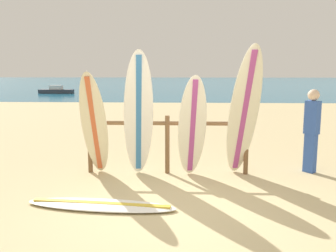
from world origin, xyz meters
The scene contains 10 objects.
ground_plane centered at (0.00, 0.00, 0.00)m, with size 120.00×120.00×0.00m, color #CCB784.
ocean_water centered at (0.00, 58.00, 0.00)m, with size 120.00×80.00×0.01m, color #196B93.
surfboard_rack centered at (-0.24, 2.03, 0.76)m, with size 3.21×0.09×1.16m.
surfboard_leaning_far_left centered at (-1.62, 1.72, 1.02)m, with size 0.52×0.85×2.03m.
surfboard_leaning_left centered at (-0.77, 1.74, 1.21)m, with size 0.67×0.78×2.42m.
surfboard_leaning_center_left centered at (0.24, 1.77, 0.98)m, with size 0.63×0.65×1.97m.
surfboard_leaning_center centered at (1.18, 1.66, 1.25)m, with size 0.70×1.19×2.50m.
surfboard_lying_on_sand centered at (-1.16, 0.14, 0.04)m, with size 2.34×0.76×0.08m.
beachgoer_standing centered at (2.63, 2.23, 0.92)m, with size 0.31×0.31×1.67m.
small_boat_offshore centered at (-11.25, 26.77, 0.26)m, with size 3.08×1.03×0.71m.
Camera 1 is at (0.09, -5.03, 2.04)m, focal length 38.91 mm.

